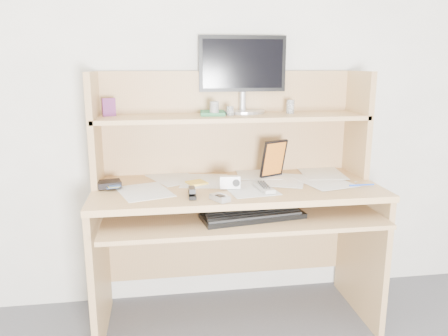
{
  "coord_description": "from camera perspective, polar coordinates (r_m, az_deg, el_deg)",
  "views": [
    {
      "loc": [
        -0.37,
        -0.58,
        1.33
      ],
      "look_at": [
        -0.07,
        1.43,
        0.85
      ],
      "focal_mm": 35.0,
      "sensor_mm": 36.0,
      "label": 1
    }
  ],
  "objects": [
    {
      "name": "back_wall",
      "position": [
        2.41,
        0.37,
        11.38
      ],
      "size": [
        3.6,
        0.04,
        2.5
      ],
      "primitive_type": "cube",
      "color": "silver",
      "rests_on": "floor"
    },
    {
      "name": "desk",
      "position": [
        2.26,
        1.28,
        -3.05
      ],
      "size": [
        1.4,
        0.7,
        1.3
      ],
      "color": "tan",
      "rests_on": "floor"
    },
    {
      "name": "paper_clutter",
      "position": [
        2.17,
        1.65,
        -2.16
      ],
      "size": [
        1.32,
        0.54,
        0.01
      ],
      "primitive_type": "cube",
      "color": "white",
      "rests_on": "desk"
    },
    {
      "name": "keyboard",
      "position": [
        2.0,
        3.76,
        -6.11
      ],
      "size": [
        0.49,
        0.24,
        0.03
      ],
      "rotation": [
        0.0,
        0.0,
        0.16
      ],
      "color": "black",
      "rests_on": "desk"
    },
    {
      "name": "tv_remote",
      "position": [
        2.08,
        5.21,
        -2.51
      ],
      "size": [
        0.07,
        0.18,
        0.02
      ],
      "primitive_type": "cube",
      "rotation": [
        0.0,
        0.0,
        0.13
      ],
      "color": "#ABAAA5",
      "rests_on": "paper_clutter"
    },
    {
      "name": "flip_phone",
      "position": [
        1.91,
        -0.54,
        -3.79
      ],
      "size": [
        0.09,
        0.11,
        0.02
      ],
      "primitive_type": "cube",
      "rotation": [
        0.0,
        0.0,
        0.51
      ],
      "color": "#AFAEB1",
      "rests_on": "paper_clutter"
    },
    {
      "name": "stapler",
      "position": [
        1.97,
        -4.19,
        -3.09
      ],
      "size": [
        0.04,
        0.12,
        0.04
      ],
      "primitive_type": "cube",
      "rotation": [
        0.0,
        0.0,
        -0.03
      ],
      "color": "black",
      "rests_on": "paper_clutter"
    },
    {
      "name": "wallet",
      "position": [
        2.18,
        -14.78,
        -2.03
      ],
      "size": [
        0.13,
        0.11,
        0.03
      ],
      "primitive_type": "cube",
      "rotation": [
        0.0,
        0.0,
        0.22
      ],
      "color": "black",
      "rests_on": "paper_clutter"
    },
    {
      "name": "sticky_note_pad",
      "position": [
        2.19,
        -3.59,
        -1.95
      ],
      "size": [
        0.11,
        0.11,
        0.01
      ],
      "primitive_type": "cube",
      "rotation": [
        0.0,
        0.0,
        0.41
      ],
      "color": "#E7ED3E",
      "rests_on": "desk"
    },
    {
      "name": "digital_camera",
      "position": [
        2.08,
        0.76,
        -1.84
      ],
      "size": [
        0.1,
        0.04,
        0.06
      ],
      "primitive_type": "cube",
      "rotation": [
        0.0,
        0.0,
        -0.07
      ],
      "color": "silver",
      "rests_on": "paper_clutter"
    },
    {
      "name": "game_case",
      "position": [
        2.29,
        6.52,
        1.23
      ],
      "size": [
        0.13,
        0.07,
        0.2
      ],
      "primitive_type": "cube",
      "rotation": [
        0.0,
        0.0,
        0.44
      ],
      "color": "black",
      "rests_on": "paper_clutter"
    },
    {
      "name": "blue_pen",
      "position": [
        2.24,
        17.55,
        -2.12
      ],
      "size": [
        0.13,
        0.01,
        0.01
      ],
      "primitive_type": "cylinder",
      "rotation": [
        1.57,
        0.0,
        1.58
      ],
      "color": "blue",
      "rests_on": "paper_clutter"
    },
    {
      "name": "card_box",
      "position": [
        2.27,
        -14.81,
        7.69
      ],
      "size": [
        0.07,
        0.04,
        0.09
      ],
      "primitive_type": "cube",
      "rotation": [
        0.0,
        0.0,
        0.38
      ],
      "color": "#A92616",
      "rests_on": "desk"
    },
    {
      "name": "shelf_book",
      "position": [
        2.27,
        -1.51,
        7.19
      ],
      "size": [
        0.14,
        0.18,
        0.02
      ],
      "primitive_type": "cube",
      "rotation": [
        0.0,
        0.0,
        -0.09
      ],
      "color": "#368847",
      "rests_on": "desk"
    },
    {
      "name": "chip_stack_a",
      "position": [
        2.22,
        -1.37,
        7.56
      ],
      "size": [
        0.05,
        0.05,
        0.06
      ],
      "primitive_type": "cylinder",
      "rotation": [
        0.0,
        0.0,
        -0.28
      ],
      "color": "black",
      "rests_on": "desk"
    },
    {
      "name": "chip_stack_b",
      "position": [
        2.2,
        -1.27,
        7.74
      ],
      "size": [
        0.06,
        0.06,
        0.07
      ],
      "primitive_type": "cylinder",
      "rotation": [
        0.0,
        0.0,
        -0.3
      ],
      "color": "white",
      "rests_on": "desk"
    },
    {
      "name": "chip_stack_c",
      "position": [
        2.23,
        0.8,
        7.47
      ],
      "size": [
        0.04,
        0.04,
        0.05
      ],
      "primitive_type": "cylinder",
      "rotation": [
        0.0,
        0.0,
        0.03
      ],
      "color": "black",
      "rests_on": "desk"
    },
    {
      "name": "chip_stack_d",
      "position": [
        2.34,
        8.67,
        7.92
      ],
      "size": [
        0.05,
        0.05,
        0.07
      ],
      "primitive_type": "cylinder",
      "rotation": [
        0.0,
        0.0,
        0.34
      ],
      "color": "silver",
      "rests_on": "desk"
    },
    {
      "name": "monitor",
      "position": [
        2.37,
        2.44,
        12.42
      ],
      "size": [
        0.46,
        0.23,
        0.4
      ],
      "rotation": [
        0.0,
        0.0,
        -0.02
      ],
      "color": "silver",
      "rests_on": "desk"
    }
  ]
}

